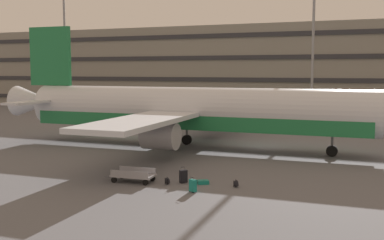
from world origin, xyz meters
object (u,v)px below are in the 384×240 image
backpack_orange (168,181)px  baggage_cart (133,175)px  suitcase_small (193,185)px  backpack_navy (236,184)px  suitcase_purple (183,176)px  suitcase_black (203,182)px  airliner (189,111)px

backpack_orange → baggage_cart: baggage_cart is taller
suitcase_small → backpack_navy: size_ratio=1.81×
baggage_cart → suitcase_small: bearing=-11.8°
suitcase_small → backpack_navy: suitcase_small is taller
baggage_cart → suitcase_purple: bearing=16.7°
suitcase_small → backpack_orange: bearing=152.1°
suitcase_purple → suitcase_small: bearing=-53.3°
suitcase_purple → baggage_cart: 3.10m
baggage_cart → suitcase_black: bearing=15.0°
suitcase_black → baggage_cart: bearing=-165.0°
suitcase_small → airliner: bearing=112.9°
backpack_orange → baggage_cart: size_ratio=0.15×
backpack_orange → baggage_cart: 2.24m
airliner → suitcase_black: airliner is taller
baggage_cart → airliner: bearing=96.9°
airliner → suitcase_small: bearing=-67.1°
airliner → suitcase_small: airliner is taller
backpack_orange → suitcase_black: bearing=25.2°
airliner → suitcase_small: 15.43m
suitcase_purple → backpack_orange: bearing=-137.3°
airliner → suitcase_black: bearing=-64.3°
airliner → backpack_orange: 13.76m
suitcase_purple → backpack_navy: suitcase_purple is taller
backpack_orange → baggage_cart: bearing=-174.8°
suitcase_purple → suitcase_black: bearing=10.6°
suitcase_purple → backpack_orange: suitcase_purple is taller
suitcase_small → backpack_navy: (1.96, 1.97, -0.18)m
airliner → backpack_navy: 14.66m
backpack_orange → baggage_cart: (-2.22, -0.20, 0.21)m
backpack_orange → suitcase_small: bearing=-27.9°
airliner → backpack_navy: size_ratio=75.71×
suitcase_small → suitcase_black: bearing=94.0°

